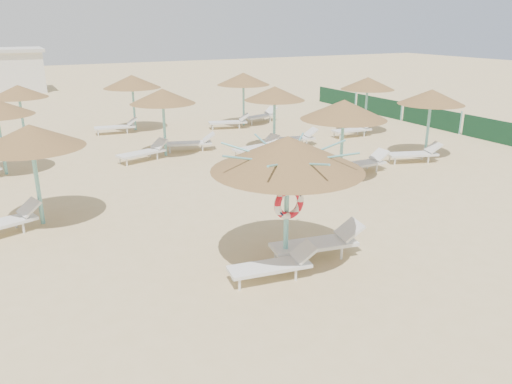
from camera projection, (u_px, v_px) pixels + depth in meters
name	position (u px, v px, depth m)	size (l,w,h in m)	color
ground	(307.00, 264.00, 11.14)	(120.00, 120.00, 0.00)	tan
main_palapa	(288.00, 154.00, 10.35)	(3.24, 3.24, 2.91)	#6CBBB8
lounger_main_a	(275.00, 264.00, 10.41)	(1.92, 0.81, 0.68)	silver
lounger_main_b	(320.00, 242.00, 11.36)	(2.20, 0.99, 0.77)	silver
palapa_field	(214.00, 97.00, 19.86)	(19.14, 14.24, 2.72)	#6CBBB8
windbreak_fence	(431.00, 117.00, 25.46)	(0.08, 19.84, 1.10)	#184A28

